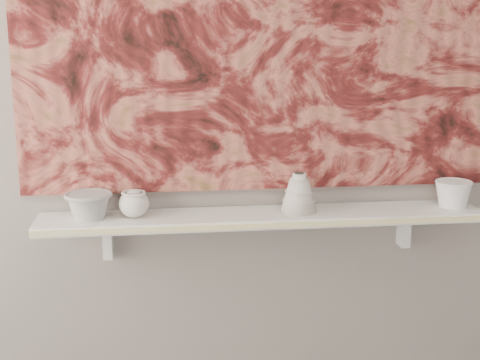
{
  "coord_description": "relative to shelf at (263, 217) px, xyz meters",
  "views": [
    {
      "loc": [
        -0.32,
        -0.5,
        1.5
      ],
      "look_at": [
        -0.07,
        1.49,
        1.04
      ],
      "focal_mm": 50.0,
      "sensor_mm": 36.0,
      "label": 1
    }
  ],
  "objects": [
    {
      "name": "wall_back",
      "position": [
        0.0,
        0.09,
        0.44
      ],
      "size": [
        3.6,
        0.0,
        3.6
      ],
      "primitive_type": "plane",
      "rotation": [
        1.57,
        0.0,
        0.0
      ],
      "color": "gray",
      "rests_on": "floor"
    },
    {
      "name": "shelf",
      "position": [
        0.0,
        0.0,
        0.0
      ],
      "size": [
        1.4,
        0.18,
        0.03
      ],
      "primitive_type": "cube",
      "color": "white",
      "rests_on": "wall_back"
    },
    {
      "name": "shelf_stripe",
      "position": [
        0.0,
        -0.09,
        0.0
      ],
      "size": [
        1.4,
        0.01,
        0.02
      ],
      "primitive_type": "cube",
      "color": "beige",
      "rests_on": "shelf"
    },
    {
      "name": "bracket_left",
      "position": [
        -0.49,
        0.06,
        -0.07
      ],
      "size": [
        0.03,
        0.06,
        0.12
      ],
      "primitive_type": "cube",
      "color": "white",
      "rests_on": "wall_back"
    },
    {
      "name": "bracket_right",
      "position": [
        0.49,
        0.06,
        -0.07
      ],
      "size": [
        0.03,
        0.06,
        0.12
      ],
      "primitive_type": "cube",
      "color": "white",
      "rests_on": "wall_back"
    },
    {
      "name": "painting",
      "position": [
        0.0,
        0.08,
        0.62
      ],
      "size": [
        1.5,
        0.02,
        1.1
      ],
      "primitive_type": "cube",
      "color": "maroon",
      "rests_on": "wall_back"
    },
    {
      "name": "house_motif",
      "position": [
        0.45,
        0.07,
        0.32
      ],
      "size": [
        0.09,
        0.0,
        0.08
      ],
      "primitive_type": "cube",
      "color": "black",
      "rests_on": "painting"
    },
    {
      "name": "bowl_grey",
      "position": [
        -0.54,
        0.0,
        0.06
      ],
      "size": [
        0.15,
        0.15,
        0.08
      ],
      "primitive_type": null,
      "rotation": [
        0.0,
        0.0,
        0.04
      ],
      "color": "#9C9D9A",
      "rests_on": "shelf"
    },
    {
      "name": "cup_cream",
      "position": [
        -0.4,
        0.0,
        0.06
      ],
      "size": [
        0.11,
        0.11,
        0.08
      ],
      "primitive_type": null,
      "rotation": [
        0.0,
        0.0,
        0.2
      ],
      "color": "silver",
      "rests_on": "shelf"
    },
    {
      "name": "bell_vessel",
      "position": [
        0.11,
        0.0,
        0.08
      ],
      "size": [
        0.14,
        0.14,
        0.13
      ],
      "primitive_type": null,
      "rotation": [
        0.0,
        0.0,
        -0.25
      ],
      "color": "beige",
      "rests_on": "shelf"
    },
    {
      "name": "bowl_white",
      "position": [
        0.62,
        0.0,
        0.06
      ],
      "size": [
        0.12,
        0.12,
        0.09
      ],
      "primitive_type": null,
      "rotation": [
        0.0,
        0.0,
        -0.02
      ],
      "color": "white",
      "rests_on": "shelf"
    }
  ]
}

